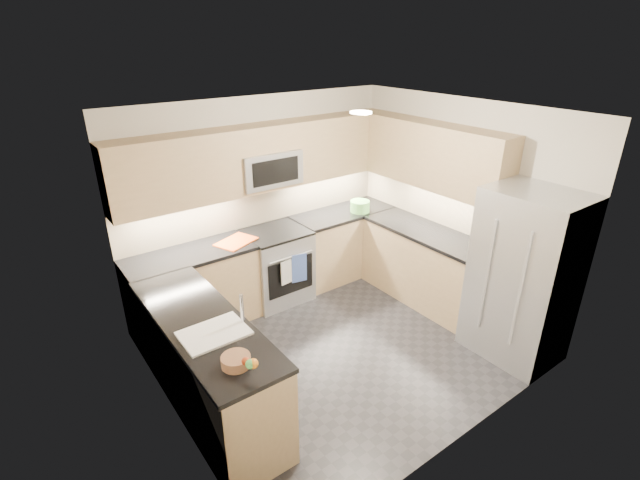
{
  "coord_description": "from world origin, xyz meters",
  "views": [
    {
      "loc": [
        -2.64,
        -3.23,
        3.16
      ],
      "look_at": [
        0.0,
        0.35,
        1.15
      ],
      "focal_mm": 26.0,
      "sensor_mm": 36.0,
      "label": 1
    }
  ],
  "objects_px": {
    "gas_range": "(277,266)",
    "refrigerator": "(524,277)",
    "cutting_board": "(236,242)",
    "fruit_basket": "(236,361)",
    "utensil_bowl": "(360,206)",
    "microwave": "(267,168)"
  },
  "relations": [
    {
      "from": "gas_range",
      "to": "refrigerator",
      "type": "relative_size",
      "value": 0.51
    },
    {
      "from": "cutting_board",
      "to": "fruit_basket",
      "type": "relative_size",
      "value": 2.05
    },
    {
      "from": "refrigerator",
      "to": "utensil_bowl",
      "type": "relative_size",
      "value": 6.9
    },
    {
      "from": "microwave",
      "to": "refrigerator",
      "type": "distance_m",
      "value": 3.04
    },
    {
      "from": "utensil_bowl",
      "to": "fruit_basket",
      "type": "height_order",
      "value": "utensil_bowl"
    },
    {
      "from": "microwave",
      "to": "cutting_board",
      "type": "height_order",
      "value": "microwave"
    },
    {
      "from": "microwave",
      "to": "refrigerator",
      "type": "bearing_deg",
      "value": -60.38
    },
    {
      "from": "microwave",
      "to": "refrigerator",
      "type": "xyz_separation_m",
      "value": [
        1.45,
        -2.55,
        -0.8
      ]
    },
    {
      "from": "fruit_basket",
      "to": "microwave",
      "type": "bearing_deg",
      "value": 53.85
    },
    {
      "from": "utensil_bowl",
      "to": "fruit_basket",
      "type": "xyz_separation_m",
      "value": [
        -2.8,
        -1.86,
        -0.04
      ]
    },
    {
      "from": "cutting_board",
      "to": "microwave",
      "type": "bearing_deg",
      "value": 15.37
    },
    {
      "from": "microwave",
      "to": "utensil_bowl",
      "type": "height_order",
      "value": "microwave"
    },
    {
      "from": "fruit_basket",
      "to": "cutting_board",
      "type": "bearing_deg",
      "value": 62.98
    },
    {
      "from": "utensil_bowl",
      "to": "fruit_basket",
      "type": "distance_m",
      "value": 3.36
    },
    {
      "from": "microwave",
      "to": "utensil_bowl",
      "type": "distance_m",
      "value": 1.46
    },
    {
      "from": "refrigerator",
      "to": "utensil_bowl",
      "type": "distance_m",
      "value": 2.32
    },
    {
      "from": "microwave",
      "to": "cutting_board",
      "type": "relative_size",
      "value": 1.71
    },
    {
      "from": "refrigerator",
      "to": "cutting_board",
      "type": "height_order",
      "value": "refrigerator"
    },
    {
      "from": "cutting_board",
      "to": "fruit_basket",
      "type": "xyz_separation_m",
      "value": [
        -0.99,
        -1.95,
        0.03
      ]
    },
    {
      "from": "gas_range",
      "to": "cutting_board",
      "type": "relative_size",
      "value": 2.05
    },
    {
      "from": "gas_range",
      "to": "refrigerator",
      "type": "distance_m",
      "value": 2.86
    },
    {
      "from": "refrigerator",
      "to": "microwave",
      "type": "bearing_deg",
      "value": 119.62
    }
  ]
}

